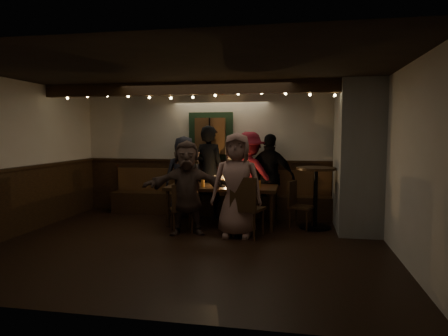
% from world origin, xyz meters
% --- Properties ---
extents(room, '(6.02, 5.01, 2.62)m').
position_xyz_m(room, '(1.07, 1.42, 1.07)').
color(room, black).
rests_on(room, ground).
extents(dining_table, '(2.04, 0.88, 0.88)m').
position_xyz_m(dining_table, '(0.24, 1.40, 0.67)').
color(dining_table, black).
rests_on(dining_table, ground).
extents(chair_near_left, '(0.50, 0.50, 0.85)m').
position_xyz_m(chair_near_left, '(-0.31, 0.67, 0.48)').
color(chair_near_left, black).
rests_on(chair_near_left, ground).
extents(chair_near_right, '(0.57, 0.57, 1.01)m').
position_xyz_m(chair_near_right, '(0.80, 0.52, 0.57)').
color(chair_near_right, black).
rests_on(chair_near_right, ground).
extents(chair_end, '(0.49, 0.49, 0.85)m').
position_xyz_m(chair_end, '(1.62, 1.36, 0.48)').
color(chair_end, black).
rests_on(chair_end, ground).
extents(high_top, '(0.69, 0.69, 1.10)m').
position_xyz_m(high_top, '(1.94, 1.44, 0.70)').
color(high_top, black).
rests_on(high_top, ground).
extents(person_a, '(0.93, 0.76, 1.65)m').
position_xyz_m(person_a, '(-0.69, 2.08, 0.83)').
color(person_a, black).
rests_on(person_a, ground).
extents(person_b, '(0.79, 0.65, 1.87)m').
position_xyz_m(person_b, '(-0.16, 2.09, 0.93)').
color(person_b, black).
rests_on(person_b, ground).
extents(person_c, '(0.86, 0.75, 1.49)m').
position_xyz_m(person_c, '(0.28, 2.07, 0.75)').
color(person_c, beige).
rests_on(person_c, ground).
extents(person_d, '(1.25, 0.90, 1.74)m').
position_xyz_m(person_d, '(0.67, 2.07, 0.87)').
color(person_d, '#5A0D17').
rests_on(person_d, ground).
extents(person_e, '(1.07, 0.68, 1.70)m').
position_xyz_m(person_e, '(1.09, 2.07, 0.85)').
color(person_e, black).
rests_on(person_e, ground).
extents(person_f, '(1.55, 0.80, 1.59)m').
position_xyz_m(person_f, '(-0.22, 0.62, 0.80)').
color(person_f, '#433128').
rests_on(person_f, ground).
extents(person_g, '(0.85, 0.57, 1.72)m').
position_xyz_m(person_g, '(0.64, 0.61, 0.86)').
color(person_g, '#865F56').
rests_on(person_g, ground).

